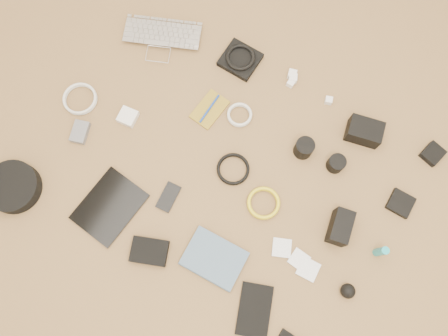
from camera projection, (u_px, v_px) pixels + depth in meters
The scene contains 32 objects.
laptop at pixel (161, 43), 1.80m from camera, with size 0.32×0.22×0.03m, color #B9B8BD.
headphone_pouch at pixel (240, 60), 1.78m from camera, with size 0.14×0.14×0.03m, color black.
headphones at pixel (240, 57), 1.76m from camera, with size 0.12×0.12×0.02m, color black.
charger_a at pixel (292, 74), 1.76m from camera, with size 0.03×0.03×0.03m, color white.
charger_b at pixel (293, 79), 1.76m from camera, with size 0.03×0.03×0.03m, color white.
charger_c at pixel (329, 100), 1.74m from camera, with size 0.03×0.03×0.03m, color white.
charger_d at pixel (291, 83), 1.75m from camera, with size 0.03×0.03×0.03m, color white.
dslr_camera at pixel (364, 131), 1.68m from camera, with size 0.13×0.09×0.07m, color black.
lens_pouch at pixel (433, 154), 1.68m from camera, with size 0.07×0.08×0.03m, color black.
notebook_olive at pixel (210, 109), 1.73m from camera, with size 0.10×0.15×0.01m, color olive.
pen_blue at pixel (209, 109), 1.73m from camera, with size 0.01×0.01×0.14m, color #123496.
cable_white_a at pixel (240, 115), 1.73m from camera, with size 0.10×0.10×0.01m, color silver.
lens_a at pixel (304, 148), 1.66m from camera, with size 0.07×0.07×0.08m, color black.
lens_b at pixel (336, 164), 1.65m from camera, with size 0.07×0.07×0.06m, color black.
card_reader at pixel (401, 203), 1.63m from camera, with size 0.09×0.09×0.02m, color black.
power_brick at pixel (128, 117), 1.72m from camera, with size 0.07×0.07×0.03m, color white.
cable_white_b at pixel (81, 99), 1.74m from camera, with size 0.14×0.14×0.01m, color silver.
cable_black at pixel (233, 169), 1.67m from camera, with size 0.13×0.13×0.01m, color black.
cable_yellow at pixel (263, 203), 1.63m from camera, with size 0.12×0.12×0.01m, color gold.
flash at pixel (340, 227), 1.57m from camera, with size 0.07×0.12×0.09m, color black.
lens_cleaner at pixel (381, 251), 1.55m from camera, with size 0.03×0.03×0.10m, color teal.
battery_charger at pixel (80, 132), 1.70m from camera, with size 0.06×0.09×0.02m, color slate.
tablet at pixel (110, 207), 1.63m from camera, with size 0.19×0.25×0.01m, color black.
phone at pixel (168, 197), 1.64m from camera, with size 0.06×0.11×0.01m, color black.
filter_case_left at pixel (282, 248), 1.59m from camera, with size 0.07×0.07×0.01m, color silver.
filter_case_mid at pixel (299, 260), 1.58m from camera, with size 0.06×0.06×0.01m, color silver.
filter_case_right at pixel (308, 269), 1.57m from camera, with size 0.07×0.07×0.01m, color silver.
air_blower at pixel (348, 291), 1.53m from camera, with size 0.05×0.05×0.05m, color black.
headphone_case at pixel (13, 187), 1.63m from camera, with size 0.20×0.20×0.05m, color black.
drive_case at pixel (149, 251), 1.58m from camera, with size 0.13×0.09×0.03m, color black.
paperback at pixel (204, 278), 1.56m from camera, with size 0.16×0.21×0.02m, color #48627B.
notebook_black_a at pixel (255, 310), 1.53m from camera, with size 0.11×0.18×0.01m, color black.
Camera 1 is at (0.21, -0.36, 1.62)m, focal length 35.00 mm.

